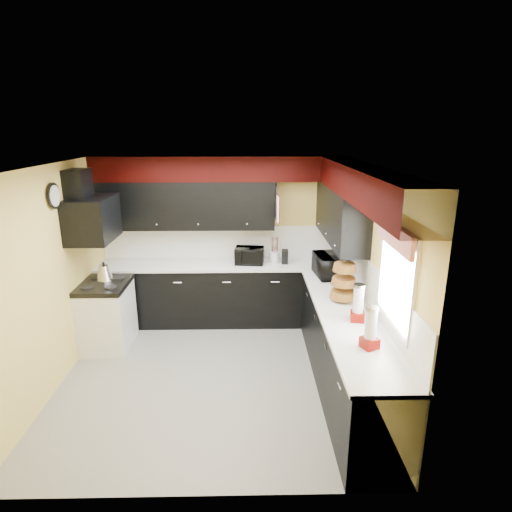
{
  "coord_description": "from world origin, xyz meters",
  "views": [
    {
      "loc": [
        0.41,
        -4.58,
        2.89
      ],
      "look_at": [
        0.51,
        0.61,
        1.32
      ],
      "focal_mm": 30.0,
      "sensor_mm": 36.0,
      "label": 1
    }
  ],
  "objects_px": {
    "microwave": "(330,265)",
    "knife_block": "(285,257)",
    "kettle": "(104,272)",
    "utensil_crock": "(275,257)",
    "toaster_oven": "(249,256)"
  },
  "relations": [
    {
      "from": "microwave",
      "to": "knife_block",
      "type": "distance_m",
      "value": 0.79
    },
    {
      "from": "knife_block",
      "to": "kettle",
      "type": "xyz_separation_m",
      "value": [
        -2.48,
        -0.58,
        -0.02
      ]
    },
    {
      "from": "utensil_crock",
      "to": "knife_block",
      "type": "height_order",
      "value": "knife_block"
    },
    {
      "from": "toaster_oven",
      "to": "kettle",
      "type": "xyz_separation_m",
      "value": [
        -1.95,
        -0.61,
        -0.04
      ]
    },
    {
      "from": "utensil_crock",
      "to": "kettle",
      "type": "relative_size",
      "value": 0.74
    },
    {
      "from": "kettle",
      "to": "microwave",
      "type": "bearing_deg",
      "value": 0.58
    },
    {
      "from": "knife_block",
      "to": "utensil_crock",
      "type": "bearing_deg",
      "value": 157.36
    },
    {
      "from": "utensil_crock",
      "to": "knife_block",
      "type": "xyz_separation_m",
      "value": [
        0.15,
        -0.07,
        0.02
      ]
    },
    {
      "from": "knife_block",
      "to": "kettle",
      "type": "distance_m",
      "value": 2.55
    },
    {
      "from": "utensil_crock",
      "to": "knife_block",
      "type": "relative_size",
      "value": 0.78
    },
    {
      "from": "toaster_oven",
      "to": "microwave",
      "type": "distance_m",
      "value": 1.23
    },
    {
      "from": "knife_block",
      "to": "kettle",
      "type": "height_order",
      "value": "knife_block"
    },
    {
      "from": "microwave",
      "to": "knife_block",
      "type": "xyz_separation_m",
      "value": [
        -0.56,
        0.55,
        -0.05
      ]
    },
    {
      "from": "microwave",
      "to": "utensil_crock",
      "type": "distance_m",
      "value": 0.95
    },
    {
      "from": "utensil_crock",
      "to": "toaster_oven",
      "type": "bearing_deg",
      "value": -172.74
    }
  ]
}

